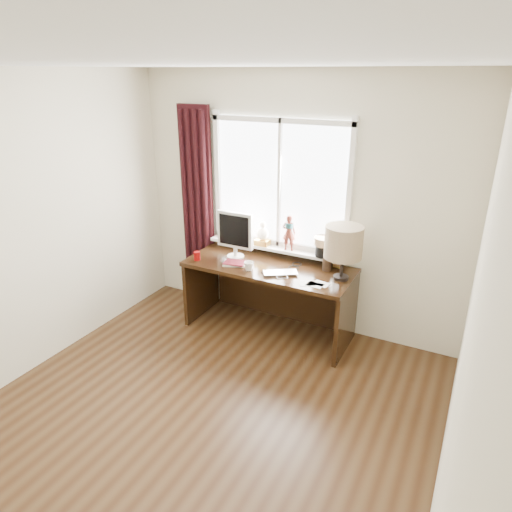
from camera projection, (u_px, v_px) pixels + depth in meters
The scene contains 18 objects.
floor at pixel (187, 433), 3.48m from camera, with size 3.50×4.00×0.00m, color #432D18.
ceiling at pixel (160, 64), 2.50m from camera, with size 3.50×4.00×0.00m, color white.
wall_back at pixel (294, 205), 4.63m from camera, with size 3.50×2.60×0.00m, color beige.
wall_left at pixel (2, 237), 3.73m from camera, with size 4.00×2.60×0.00m, color beige.
wall_right at pixel (464, 348), 2.24m from camera, with size 4.00×2.60×0.00m, color beige.
laptop at pixel (281, 273), 4.38m from camera, with size 0.33×0.21×0.03m, color silver.
mug at pixel (249, 266), 4.46m from camera, with size 0.09×0.09×0.09m, color white.
red_cup at pixel (197, 256), 4.70m from camera, with size 0.07×0.07×0.09m, color #6E0403.
window at pixel (281, 204), 4.64m from camera, with size 1.52×0.22×1.40m.
curtain at pixel (197, 210), 5.11m from camera, with size 0.38×0.09×2.25m.
desk at pixel (273, 284), 4.75m from camera, with size 1.70×0.70×0.75m.
monitor at pixel (235, 232), 4.68m from camera, with size 0.40×0.18×0.49m.
notebook_stack at pixel (235, 263), 4.60m from camera, with size 0.26×0.23×0.03m.
brush_holder at pixel (327, 264), 4.45m from camera, with size 0.09×0.09×0.25m.
icon_frame at pixel (338, 262), 4.50m from camera, with size 0.10×0.03×0.13m.
table_lamp at pixel (344, 243), 4.15m from camera, with size 0.35×0.35×0.52m.
loose_papers at pixel (314, 284), 4.18m from camera, with size 0.29×0.20×0.00m.
desk_cables at pixel (283, 269), 4.49m from camera, with size 0.33×0.45×0.01m.
Camera 1 is at (1.71, -2.17, 2.56)m, focal length 32.00 mm.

